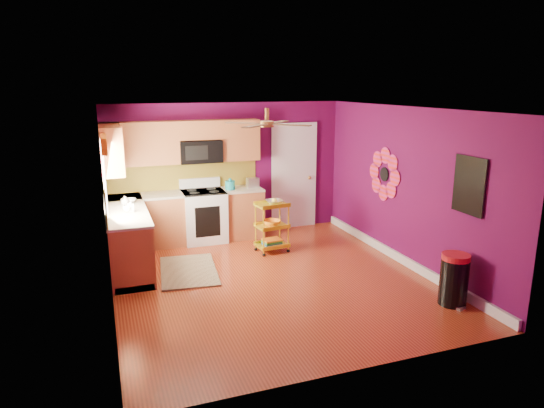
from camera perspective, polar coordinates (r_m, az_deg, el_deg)
name	(u,v)px	position (r m, az deg, el deg)	size (l,w,h in m)	color
ground	(272,280)	(7.29, -0.03, -8.89)	(5.00, 5.00, 0.00)	maroon
room_envelope	(274,171)	(6.84, 0.18, 3.86)	(4.54, 5.04, 2.52)	#580A43
lower_cabinets	(163,227)	(8.54, -12.76, -2.70)	(2.81, 2.31, 0.94)	#964D29
electric_range	(204,215)	(8.98, -8.03, -1.34)	(0.76, 0.66, 1.13)	white
upper_cabinetry	(162,145)	(8.62, -12.85, 6.74)	(2.80, 2.30, 1.26)	#964D29
left_window	(104,161)	(7.46, -19.21, 4.74)	(0.08, 1.35, 1.08)	white
panel_door	(294,177)	(9.68, 2.59, 3.18)	(0.95, 0.11, 2.15)	white
right_wall_art	(419,179)	(7.61, 16.88, 2.85)	(0.04, 2.74, 1.04)	black
ceiling_fan	(267,123)	(6.93, -0.59, 9.48)	(1.01, 1.01, 0.26)	#BF8C3F
shag_rug	(189,271)	(7.70, -9.80, -7.74)	(0.84, 1.37, 0.02)	#322110
rolling_cart	(272,224)	(8.31, 0.04, -2.43)	(0.57, 0.44, 0.95)	yellow
trash_can	(454,279)	(6.83, 20.62, -8.31)	(0.45, 0.46, 0.69)	black
teal_kettle	(230,185)	(8.95, -4.94, 2.25)	(0.18, 0.18, 0.21)	teal
toaster	(253,183)	(9.10, -2.29, 2.52)	(0.22, 0.15, 0.18)	beige
soap_bottle_a	(131,206)	(7.64, -16.27, -0.21)	(0.09, 0.09, 0.19)	#EA3F72
soap_bottle_b	(125,201)	(8.06, -16.88, 0.35)	(0.12, 0.12, 0.16)	white
counter_dish	(128,201)	(8.26, -16.53, 0.35)	(0.25, 0.25, 0.06)	white
counter_cup	(128,209)	(7.66, -16.60, -0.54)	(0.13, 0.13, 0.10)	white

